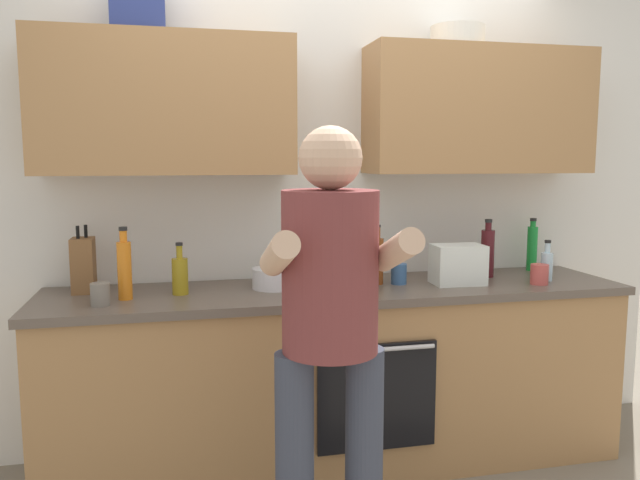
{
  "coord_description": "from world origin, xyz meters",
  "views": [
    {
      "loc": [
        -0.77,
        -2.91,
        1.52
      ],
      "look_at": [
        -0.12,
        -0.1,
        1.15
      ],
      "focal_mm": 35.17,
      "sensor_mm": 36.0,
      "label": 1
    }
  ],
  "objects_px": {
    "bottle_wine": "(488,252)",
    "knife_block": "(83,265)",
    "bottle_juice": "(125,268)",
    "bottle_syrup": "(361,261)",
    "cup_tea": "(399,274)",
    "bottle_vinegar": "(378,260)",
    "mixing_bowl": "(274,278)",
    "grocery_bag_produce": "(458,264)",
    "bottle_soda": "(532,247)",
    "bottle_oil": "(180,275)",
    "cup_stoneware": "(100,294)",
    "person_standing": "(330,318)",
    "cup_ceramic": "(539,274)",
    "bottle_water": "(547,265)",
    "potted_herb": "(358,258)"
  },
  "relations": [
    {
      "from": "bottle_wine",
      "to": "knife_block",
      "type": "distance_m",
      "value": 2.04
    },
    {
      "from": "bottle_juice",
      "to": "bottle_syrup",
      "type": "distance_m",
      "value": 1.19
    },
    {
      "from": "cup_tea",
      "to": "bottle_vinegar",
      "type": "bearing_deg",
      "value": 169.19
    },
    {
      "from": "mixing_bowl",
      "to": "grocery_bag_produce",
      "type": "bearing_deg",
      "value": -6.38
    },
    {
      "from": "bottle_juice",
      "to": "bottle_soda",
      "type": "bearing_deg",
      "value": 6.7
    },
    {
      "from": "bottle_oil",
      "to": "cup_tea",
      "type": "height_order",
      "value": "bottle_oil"
    },
    {
      "from": "bottle_soda",
      "to": "cup_stoneware",
      "type": "bearing_deg",
      "value": -171.11
    },
    {
      "from": "bottle_wine",
      "to": "mixing_bowl",
      "type": "xyz_separation_m",
      "value": [
        -1.15,
        -0.04,
        -0.08
      ]
    },
    {
      "from": "person_standing",
      "to": "cup_stoneware",
      "type": "relative_size",
      "value": 16.83
    },
    {
      "from": "bottle_syrup",
      "to": "cup_stoneware",
      "type": "relative_size",
      "value": 2.46
    },
    {
      "from": "cup_ceramic",
      "to": "bottle_water",
      "type": "bearing_deg",
      "value": 40.63
    },
    {
      "from": "cup_stoneware",
      "to": "cup_tea",
      "type": "bearing_deg",
      "value": 6.29
    },
    {
      "from": "cup_tea",
      "to": "mixing_bowl",
      "type": "height_order",
      "value": "cup_tea"
    },
    {
      "from": "person_standing",
      "to": "cup_ceramic",
      "type": "distance_m",
      "value": 1.42
    },
    {
      "from": "bottle_oil",
      "to": "knife_block",
      "type": "relative_size",
      "value": 0.76
    },
    {
      "from": "bottle_oil",
      "to": "bottle_wine",
      "type": "distance_m",
      "value": 1.6
    },
    {
      "from": "bottle_oil",
      "to": "mixing_bowl",
      "type": "bearing_deg",
      "value": 5.09
    },
    {
      "from": "bottle_wine",
      "to": "mixing_bowl",
      "type": "distance_m",
      "value": 1.16
    },
    {
      "from": "cup_tea",
      "to": "bottle_syrup",
      "type": "bearing_deg",
      "value": 129.32
    },
    {
      "from": "bottle_oil",
      "to": "bottle_syrup",
      "type": "bearing_deg",
      "value": 11.06
    },
    {
      "from": "bottle_water",
      "to": "cup_tea",
      "type": "relative_size",
      "value": 2.05
    },
    {
      "from": "bottle_vinegar",
      "to": "grocery_bag_produce",
      "type": "xyz_separation_m",
      "value": [
        0.39,
        -0.08,
        -0.02
      ]
    },
    {
      "from": "bottle_syrup",
      "to": "bottle_water",
      "type": "bearing_deg",
      "value": -16.07
    },
    {
      "from": "mixing_bowl",
      "to": "cup_stoneware",
      "type": "bearing_deg",
      "value": -166.14
    },
    {
      "from": "bottle_oil",
      "to": "potted_herb",
      "type": "xyz_separation_m",
      "value": [
        0.82,
        -0.1,
        0.07
      ]
    },
    {
      "from": "bottle_vinegar",
      "to": "potted_herb",
      "type": "bearing_deg",
      "value": -138.79
    },
    {
      "from": "bottle_wine",
      "to": "cup_stoneware",
      "type": "relative_size",
      "value": 3.17
    },
    {
      "from": "bottle_oil",
      "to": "cup_ceramic",
      "type": "xyz_separation_m",
      "value": [
        1.76,
        -0.16,
        -0.04
      ]
    },
    {
      "from": "cup_stoneware",
      "to": "grocery_bag_produce",
      "type": "xyz_separation_m",
      "value": [
        1.7,
        0.09,
        0.05
      ]
    },
    {
      "from": "cup_ceramic",
      "to": "potted_herb",
      "type": "xyz_separation_m",
      "value": [
        -0.93,
        0.06,
        0.11
      ]
    },
    {
      "from": "bottle_vinegar",
      "to": "mixing_bowl",
      "type": "distance_m",
      "value": 0.53
    },
    {
      "from": "person_standing",
      "to": "bottle_vinegar",
      "type": "distance_m",
      "value": 0.97
    },
    {
      "from": "bottle_water",
      "to": "bottle_soda",
      "type": "relative_size",
      "value": 0.71
    },
    {
      "from": "bottle_wine",
      "to": "knife_block",
      "type": "height_order",
      "value": "knife_block"
    },
    {
      "from": "bottle_wine",
      "to": "cup_stoneware",
      "type": "height_order",
      "value": "bottle_wine"
    },
    {
      "from": "knife_block",
      "to": "grocery_bag_produce",
      "type": "relative_size",
      "value": 1.26
    },
    {
      "from": "knife_block",
      "to": "potted_herb",
      "type": "bearing_deg",
      "value": -11.18
    },
    {
      "from": "bottle_oil",
      "to": "grocery_bag_produce",
      "type": "relative_size",
      "value": 0.96
    },
    {
      "from": "bottle_syrup",
      "to": "bottle_wine",
      "type": "bearing_deg",
      "value": -8.31
    },
    {
      "from": "bottle_vinegar",
      "to": "grocery_bag_produce",
      "type": "bearing_deg",
      "value": -12.1
    },
    {
      "from": "bottle_wine",
      "to": "mixing_bowl",
      "type": "bearing_deg",
      "value": -177.87
    },
    {
      "from": "cup_ceramic",
      "to": "bottle_syrup",
      "type": "bearing_deg",
      "value": 157.67
    },
    {
      "from": "cup_ceramic",
      "to": "potted_herb",
      "type": "bearing_deg",
      "value": 176.47
    },
    {
      "from": "bottle_water",
      "to": "bottle_wine",
      "type": "bearing_deg",
      "value": 146.02
    },
    {
      "from": "bottle_syrup",
      "to": "cup_tea",
      "type": "xyz_separation_m",
      "value": [
        0.15,
        -0.18,
        -0.04
      ]
    },
    {
      "from": "potted_herb",
      "to": "cup_ceramic",
      "type": "bearing_deg",
      "value": -3.53
    },
    {
      "from": "person_standing",
      "to": "bottle_vinegar",
      "type": "bearing_deg",
      "value": 61.96
    },
    {
      "from": "cup_tea",
      "to": "bottle_water",
      "type": "bearing_deg",
      "value": -6.36
    },
    {
      "from": "bottle_juice",
      "to": "bottle_soda",
      "type": "relative_size",
      "value": 1.1
    },
    {
      "from": "bottle_syrup",
      "to": "mixing_bowl",
      "type": "relative_size",
      "value": 1.12
    }
  ]
}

